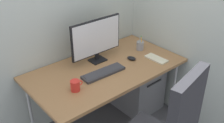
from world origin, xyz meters
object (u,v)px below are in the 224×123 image
(pen_holder, at_px, (140,45))
(notebook, at_px, (156,59))
(coffee_mug, at_px, (75,86))
(monitor, at_px, (96,38))
(filing_cabinet, at_px, (135,82))
(mouse, at_px, (132,58))
(keyboard, at_px, (103,73))

(pen_holder, distance_m, notebook, 0.27)
(notebook, distance_m, coffee_mug, 0.94)
(monitor, xyz_separation_m, notebook, (0.47, -0.38, -0.24))
(monitor, height_order, notebook, monitor)
(filing_cabinet, height_order, mouse, mouse)
(filing_cabinet, height_order, coffee_mug, coffee_mug)
(filing_cabinet, height_order, notebook, notebook)
(monitor, bearing_deg, notebook, -38.86)
(filing_cabinet, bearing_deg, pen_holder, 4.30)
(notebook, bearing_deg, coffee_mug, 173.64)
(mouse, relative_size, notebook, 0.39)
(filing_cabinet, relative_size, pen_holder, 3.99)
(pen_holder, distance_m, coffee_mug, 0.99)
(monitor, height_order, pen_holder, monitor)
(monitor, bearing_deg, filing_cabinet, -14.36)
(pen_holder, height_order, notebook, pen_holder)
(notebook, bearing_deg, filing_cabinet, 92.28)
(monitor, relative_size, pen_holder, 3.66)
(mouse, relative_size, pen_holder, 0.59)
(filing_cabinet, bearing_deg, coffee_mug, -168.65)
(coffee_mug, bearing_deg, filing_cabinet, 11.35)
(keyboard, bearing_deg, pen_holder, 12.26)
(pen_holder, height_order, coffee_mug, pen_holder)
(notebook, bearing_deg, pen_holder, 80.84)
(keyboard, height_order, notebook, keyboard)
(filing_cabinet, bearing_deg, monitor, 165.64)
(monitor, height_order, keyboard, monitor)
(filing_cabinet, relative_size, coffee_mug, 5.39)
(pen_holder, bearing_deg, keyboard, -167.74)
(keyboard, bearing_deg, notebook, -12.65)
(mouse, bearing_deg, monitor, 122.23)
(monitor, bearing_deg, pen_holder, -12.47)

